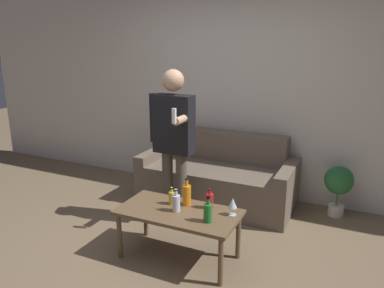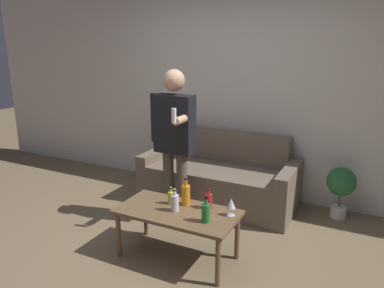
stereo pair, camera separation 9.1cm
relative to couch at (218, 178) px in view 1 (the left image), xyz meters
name	(u,v)px [view 1 (the left image)]	position (x,y,z in m)	size (l,w,h in m)	color
ground_plane	(151,266)	(-0.03, -1.52, -0.30)	(16.00, 16.00, 0.00)	#756047
wall_back	(231,86)	(-0.03, 0.44, 1.05)	(8.00, 0.06, 2.70)	silver
couch	(218,178)	(0.00, 0.00, 0.00)	(1.79, 0.84, 0.81)	#6B5B4C
coffee_table	(179,216)	(0.13, -1.30, 0.11)	(1.06, 0.54, 0.46)	brown
bottle_orange	(208,212)	(0.44, -1.38, 0.25)	(0.07, 0.07, 0.21)	#23752D
bottle_green	(187,194)	(0.14, -1.16, 0.26)	(0.08, 0.08, 0.25)	orange
bottle_dark	(172,197)	(0.02, -1.21, 0.22)	(0.06, 0.06, 0.16)	yellow
bottle_yellow	(209,200)	(0.36, -1.14, 0.23)	(0.07, 0.07, 0.19)	#B21E1E
bottle_red	(176,203)	(0.12, -1.32, 0.24)	(0.07, 0.07, 0.20)	silver
wine_glass_near	(233,204)	(0.59, -1.18, 0.27)	(0.07, 0.07, 0.16)	silver
person_standing_front	(173,136)	(-0.23, -0.71, 0.66)	(0.48, 0.42, 1.62)	brown
potted_plant	(339,183)	(1.33, 0.20, 0.08)	(0.31, 0.31, 0.57)	silver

